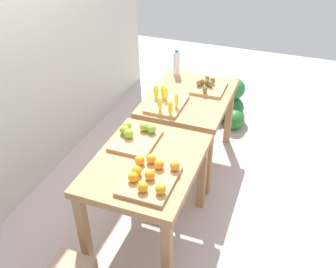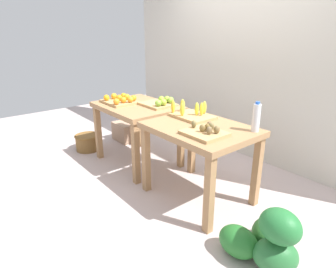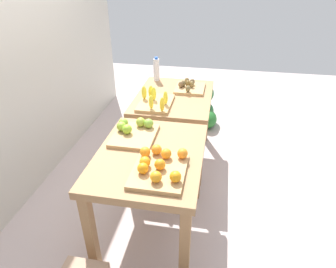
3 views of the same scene
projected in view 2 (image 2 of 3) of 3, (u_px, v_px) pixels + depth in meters
The scene contains 12 objects.
ground_plane at pixel (165, 177), 3.51m from camera, with size 8.00×8.00×0.00m, color #BCAAA7.
back_wall at pixel (245, 44), 3.81m from camera, with size 4.40×0.12×3.00m, color beige.
display_table_left at pixel (137, 114), 3.69m from camera, with size 1.04×0.80×0.79m.
display_table_right at pixel (200, 138), 2.88m from camera, with size 1.04×0.80×0.79m.
orange_bin at pixel (121, 100), 3.72m from camera, with size 0.44×0.37×0.11m.
apple_bin at pixel (160, 103), 3.58m from camera, with size 0.40×0.34×0.11m.
banana_crate at pixel (192, 114), 3.11m from camera, with size 0.45×0.32×0.17m.
kiwi_bin at pixel (205, 132), 2.60m from camera, with size 0.36×0.32×0.10m.
water_bottle at pixel (256, 118), 2.65m from camera, with size 0.07×0.07×0.28m.
watermelon_pile at pixel (265, 240), 2.18m from camera, with size 0.65×0.58×0.51m.
wicker_basket at pixel (88, 142), 4.27m from camera, with size 0.36×0.36×0.23m.
cardboard_produce_box at pixel (126, 131), 4.64m from camera, with size 0.40×0.30×0.29m, color tan.
Camera 2 is at (2.44, -1.96, 1.68)m, focal length 31.01 mm.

